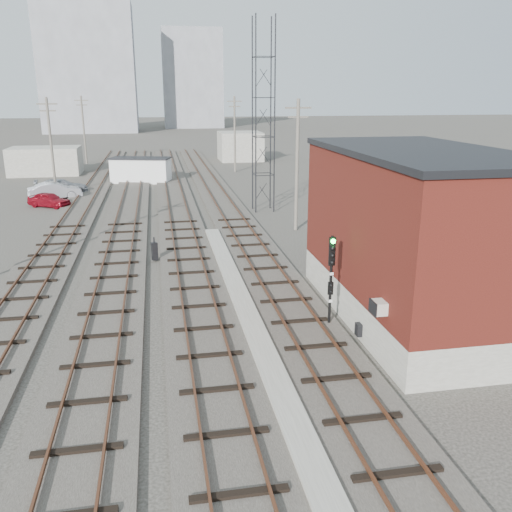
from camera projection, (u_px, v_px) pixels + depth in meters
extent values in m
plane|color=#282621|center=(181.00, 171.00, 67.59)|extent=(320.00, 320.00, 0.00)
cube|color=#332D28|center=(221.00, 201.00, 48.21)|extent=(3.20, 90.00, 0.20)
cube|color=#4C2816|center=(213.00, 199.00, 48.02)|extent=(0.07, 90.00, 0.12)
cube|color=#4C2816|center=(229.00, 198.00, 48.27)|extent=(0.07, 90.00, 0.12)
cube|color=#332D28|center=(176.00, 203.00, 47.52)|extent=(3.20, 90.00, 0.20)
cube|color=#4C2816|center=(168.00, 201.00, 47.33)|extent=(0.07, 90.00, 0.12)
cube|color=#4C2816|center=(184.00, 200.00, 47.58)|extent=(0.07, 90.00, 0.12)
cube|color=#332D28|center=(130.00, 204.00, 46.83)|extent=(3.20, 90.00, 0.20)
cube|color=#4C2816|center=(121.00, 202.00, 46.64)|extent=(0.07, 90.00, 0.12)
cube|color=#4C2816|center=(138.00, 202.00, 46.89)|extent=(0.07, 90.00, 0.12)
cube|color=#332D28|center=(82.00, 206.00, 46.14)|extent=(3.20, 90.00, 0.20)
cube|color=#4C2816|center=(73.00, 204.00, 45.95)|extent=(0.07, 90.00, 0.12)
cube|color=#4C2816|center=(90.00, 203.00, 46.20)|extent=(0.07, 90.00, 0.12)
cube|color=gray|center=(244.00, 307.00, 24.32)|extent=(0.90, 28.00, 0.26)
cube|color=gray|center=(410.00, 300.00, 23.46)|extent=(6.00, 12.00, 1.50)
cube|color=#571B14|center=(417.00, 221.00, 22.45)|extent=(6.00, 12.00, 5.50)
cube|color=black|center=(423.00, 152.00, 21.63)|extent=(6.20, 12.20, 0.25)
cube|color=beige|center=(379.00, 307.00, 18.71)|extent=(0.45, 0.62, 0.45)
cube|color=black|center=(359.00, 330.00, 21.12)|extent=(0.20, 0.35, 0.50)
cylinder|color=black|center=(256.00, 118.00, 41.99)|extent=(0.10, 0.10, 15.00)
cylinder|color=black|center=(275.00, 118.00, 42.25)|extent=(0.10, 0.10, 15.00)
cylinder|color=black|center=(252.00, 117.00, 43.40)|extent=(0.10, 0.10, 15.00)
cylinder|color=black|center=(271.00, 117.00, 43.66)|extent=(0.10, 0.10, 15.00)
cylinder|color=#595147|center=(51.00, 148.00, 50.00)|extent=(0.24, 0.24, 9.00)
cube|color=#595147|center=(47.00, 104.00, 48.88)|extent=(1.80, 0.12, 0.12)
cube|color=#595147|center=(47.00, 111.00, 49.05)|extent=(1.40, 0.12, 0.12)
cylinder|color=#595147|center=(84.00, 130.00, 73.55)|extent=(0.24, 0.24, 9.00)
cube|color=#595147|center=(81.00, 100.00, 72.42)|extent=(1.80, 0.12, 0.12)
cube|color=#595147|center=(82.00, 105.00, 72.59)|extent=(1.40, 0.12, 0.12)
cylinder|color=#595147|center=(297.00, 166.00, 37.27)|extent=(0.24, 0.24, 9.00)
cube|color=#595147|center=(298.00, 108.00, 36.15)|extent=(1.80, 0.12, 0.12)
cube|color=#595147|center=(298.00, 117.00, 36.32)|extent=(1.40, 0.12, 0.12)
cylinder|color=#595147|center=(235.00, 135.00, 65.52)|extent=(0.24, 0.24, 9.00)
cube|color=#595147|center=(234.00, 101.00, 64.40)|extent=(1.80, 0.12, 0.12)
cube|color=#595147|center=(234.00, 106.00, 64.57)|extent=(1.40, 0.12, 0.12)
cube|color=gray|center=(88.00, 69.00, 130.77)|extent=(22.00, 14.00, 30.00)
cube|color=gray|center=(192.00, 79.00, 149.96)|extent=(16.00, 12.00, 26.00)
cube|color=gray|center=(46.00, 161.00, 64.36)|extent=(8.00, 5.00, 3.20)
cube|color=gray|center=(240.00, 146.00, 77.98)|extent=(6.00, 6.00, 4.00)
cube|color=gray|center=(329.00, 326.00, 22.57)|extent=(0.40, 0.40, 0.10)
cylinder|color=black|center=(331.00, 282.00, 22.02)|extent=(0.12, 0.12, 3.92)
cube|color=black|center=(332.00, 251.00, 21.62)|extent=(0.25, 0.10, 1.18)
sphere|color=#0CE533|center=(333.00, 241.00, 21.41)|extent=(0.20, 0.20, 0.20)
sphere|color=black|center=(333.00, 248.00, 21.49)|extent=(0.20, 0.20, 0.20)
sphere|color=black|center=(333.00, 256.00, 21.58)|extent=(0.20, 0.20, 0.20)
sphere|color=black|center=(332.00, 263.00, 21.66)|extent=(0.20, 0.20, 0.20)
cube|color=black|center=(331.00, 288.00, 22.07)|extent=(0.22, 0.09, 0.54)
cube|color=white|center=(332.00, 274.00, 21.83)|extent=(0.16, 0.02, 0.12)
cube|color=white|center=(330.00, 301.00, 22.17)|extent=(0.16, 0.02, 0.12)
cube|color=black|center=(155.00, 251.00, 31.13)|extent=(0.40, 0.40, 1.04)
cylinder|color=black|center=(154.00, 240.00, 30.93)|extent=(0.08, 0.08, 0.31)
cube|color=white|center=(141.00, 171.00, 58.73)|extent=(6.59, 4.06, 2.56)
cube|color=black|center=(140.00, 158.00, 58.35)|extent=(6.84, 4.31, 0.12)
imported|color=maroon|center=(49.00, 200.00, 46.09)|extent=(3.96, 3.12, 1.26)
imported|color=#9D9EA4|center=(55.00, 191.00, 49.50)|extent=(4.93, 2.82, 1.54)
imported|color=gray|center=(62.00, 186.00, 52.21)|extent=(5.14, 2.76, 1.42)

